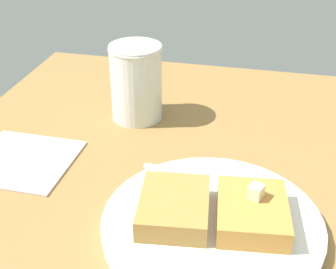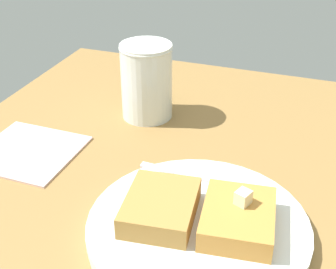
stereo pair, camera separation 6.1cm
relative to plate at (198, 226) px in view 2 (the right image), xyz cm
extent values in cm
cube|color=olive|center=(-5.22, -1.53, -1.90)|extent=(91.64, 91.64, 2.00)
cylinder|color=silver|center=(0.00, 0.00, -0.13)|extent=(24.57, 24.57, 1.54)
torus|color=navy|center=(0.00, 0.00, 0.25)|extent=(24.57, 24.57, 0.80)
cube|color=#BD8138|center=(-4.22, -0.50, 1.94)|extent=(8.59, 10.15, 2.59)
cube|color=#A6793A|center=(4.22, 0.50, 1.94)|extent=(8.59, 10.15, 2.59)
cube|color=beige|center=(-4.38, -1.44, 4.03)|extent=(1.90, 1.99, 1.57)
cube|color=silver|center=(5.00, -7.76, 0.83)|extent=(10.03, 1.32, 0.36)
cube|color=silver|center=(-1.39, -7.49, 0.83)|extent=(2.89, 2.32, 0.36)
cube|color=silver|center=(-4.42, -8.19, 0.83)|extent=(3.21, 0.45, 0.36)
cube|color=silver|center=(-4.40, -7.64, 0.83)|extent=(3.21, 0.45, 0.36)
cube|color=silver|center=(-4.38, -7.09, 0.83)|extent=(3.21, 0.45, 0.36)
cube|color=silver|center=(-4.35, -6.54, 0.83)|extent=(3.21, 0.45, 0.36)
cylinder|color=#44210E|center=(15.46, -23.64, 2.45)|extent=(7.34, 7.34, 6.71)
cylinder|color=silver|center=(15.46, -23.64, 5.06)|extent=(7.98, 7.98, 11.92)
torus|color=silver|center=(15.46, -23.64, 10.57)|extent=(8.16, 8.16, 0.50)
cube|color=beige|center=(27.22, -7.70, -0.75)|extent=(13.72, 13.15, 0.30)
camera|label=1|loc=(-4.08, 39.64, 35.06)|focal=50.00mm
camera|label=2|loc=(-9.97, 37.92, 35.06)|focal=50.00mm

